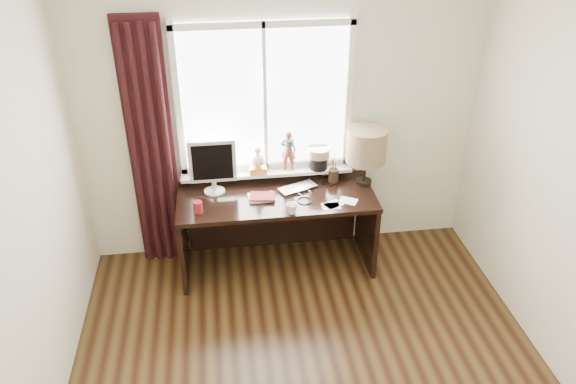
{
  "coord_description": "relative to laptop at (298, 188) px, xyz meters",
  "views": [
    {
      "loc": [
        -0.56,
        -2.5,
        3.22
      ],
      "look_at": [
        -0.05,
        1.25,
        1.0
      ],
      "focal_mm": 35.0,
      "sensor_mm": 36.0,
      "label": 1
    }
  ],
  "objects": [
    {
      "name": "brush_holder",
      "position": [
        0.34,
        0.09,
        0.05
      ],
      "size": [
        0.09,
        0.09,
        0.25
      ],
      "color": "black",
      "rests_on": "desk"
    },
    {
      "name": "wall_back",
      "position": [
        -0.1,
        0.29,
        0.54
      ],
      "size": [
        3.5,
        0.0,
        2.6
      ],
      "primitive_type": "cube",
      "rotation": [
        1.57,
        0.0,
        0.0
      ],
      "color": "beige",
      "rests_on": "ground"
    },
    {
      "name": "desk",
      "position": [
        -0.2,
        0.02,
        -0.26
      ],
      "size": [
        1.7,
        0.7,
        0.75
      ],
      "color": "black",
      "rests_on": "floor"
    },
    {
      "name": "red_cup",
      "position": [
        -0.87,
        -0.26,
        0.04
      ],
      "size": [
        0.08,
        0.08,
        0.1
      ],
      "primitive_type": "cylinder",
      "color": "maroon",
      "rests_on": "desk"
    },
    {
      "name": "desk_cables",
      "position": [
        0.1,
        -0.09,
        -0.01
      ],
      "size": [
        0.42,
        0.43,
        0.01
      ],
      "color": "black",
      "rests_on": "desk"
    },
    {
      "name": "window",
      "position": [
        -0.23,
        0.24,
        0.55
      ],
      "size": [
        1.52,
        0.21,
        1.4
      ],
      "color": "white",
      "rests_on": "ground"
    },
    {
      "name": "monitor",
      "position": [
        -0.73,
        0.05,
        0.26
      ],
      "size": [
        0.4,
        0.18,
        0.49
      ],
      "color": "beige",
      "rests_on": "desk"
    },
    {
      "name": "mug",
      "position": [
        -0.11,
        -0.38,
        0.03
      ],
      "size": [
        0.13,
        0.13,
        0.09
      ],
      "primitive_type": "imported",
      "rotation": [
        0.0,
        0.0,
        0.72
      ],
      "color": "white",
      "rests_on": "desk"
    },
    {
      "name": "loose_papers",
      "position": [
        0.29,
        -0.29,
        -0.01
      ],
      "size": [
        0.33,
        0.21,
        0.0
      ],
      "color": "white",
      "rests_on": "desk"
    },
    {
      "name": "table_lamp",
      "position": [
        0.6,
        0.03,
        0.35
      ],
      "size": [
        0.35,
        0.35,
        0.52
      ],
      "color": "black",
      "rests_on": "desk"
    },
    {
      "name": "wall_left",
      "position": [
        -1.85,
        -1.71,
        0.54
      ],
      "size": [
        0.0,
        4.0,
        2.6
      ],
      "primitive_type": "cube",
      "rotation": [
        1.57,
        0.0,
        1.57
      ],
      "color": "beige",
      "rests_on": "ground"
    },
    {
      "name": "notebook_stack",
      "position": [
        -0.33,
        -0.12,
        0.0
      ],
      "size": [
        0.24,
        0.18,
        0.03
      ],
      "color": "beige",
      "rests_on": "desk"
    },
    {
      "name": "laptop",
      "position": [
        0.0,
        0.0,
        0.0
      ],
      "size": [
        0.39,
        0.33,
        0.03
      ],
      "primitive_type": "imported",
      "rotation": [
        0.0,
        0.0,
        0.4
      ],
      "color": "silver",
      "rests_on": "desk"
    },
    {
      "name": "curtain",
      "position": [
        -1.23,
        0.2,
        0.35
      ],
      "size": [
        0.38,
        0.09,
        2.25
      ],
      "color": "black",
      "rests_on": "floor"
    },
    {
      "name": "icon_frame",
      "position": [
        0.3,
        0.22,
        0.05
      ],
      "size": [
        0.1,
        0.04,
        0.13
      ],
      "color": "gold",
      "rests_on": "desk"
    },
    {
      "name": "ceiling",
      "position": [
        -0.1,
        -1.71,
        1.84
      ],
      "size": [
        3.5,
        4.0,
        0.0
      ],
      "primitive_type": "cube",
      "color": "white",
      "rests_on": "wall_back"
    }
  ]
}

